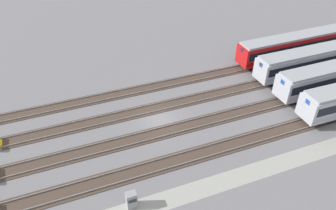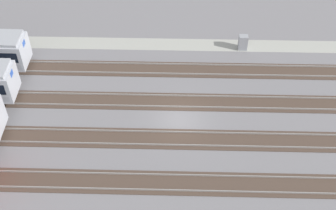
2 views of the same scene
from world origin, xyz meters
TOP-DOWN VIEW (x-y plane):
  - ground_plane at (0.00, 0.00)m, footprint 400.00×400.00m
  - service_walkway at (0.00, -10.73)m, footprint 54.00×2.00m
  - rail_track_nearest at (0.00, -6.71)m, footprint 90.00×2.23m
  - rail_track_near_inner at (0.00, -2.24)m, footprint 90.00×2.24m
  - rail_track_middle at (0.00, 2.24)m, footprint 90.00×2.24m
  - rail_track_far_inner at (0.00, 6.71)m, footprint 90.00×2.23m
  - subway_car_back_row_leftmost at (23.56, 2.20)m, footprint 18.02×2.95m
  - subway_car_back_row_centre at (23.56, 6.72)m, footprint 18.04×3.10m
  - electrical_cabinet at (-6.28, -10.19)m, footprint 0.90×0.73m

SIDE VIEW (x-z plane):
  - ground_plane at x=0.00m, z-range 0.00..0.00m
  - service_walkway at x=0.00m, z-range 0.00..0.01m
  - rail_track_nearest at x=0.00m, z-range -0.06..0.15m
  - rail_track_near_inner at x=0.00m, z-range -0.06..0.15m
  - rail_track_middle at x=0.00m, z-range -0.06..0.15m
  - rail_track_far_inner at x=0.00m, z-range -0.06..0.15m
  - electrical_cabinet at x=-6.28m, z-range 0.00..1.60m
  - subway_car_back_row_leftmost at x=23.56m, z-range 0.19..3.89m
  - subway_car_back_row_centre at x=23.56m, z-range 0.19..3.89m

